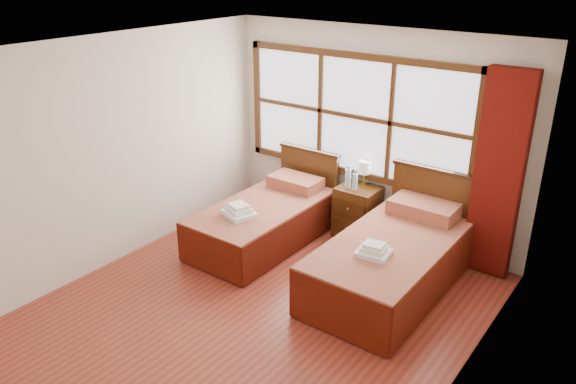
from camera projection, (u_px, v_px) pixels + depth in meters
The scene contains 15 objects.
floor at pixel (260, 308), 5.76m from camera, with size 4.50×4.50×0.00m, color #933724.
ceiling at pixel (254, 51), 4.74m from camera, with size 4.50×4.50×0.00m, color white.
wall_back at pixel (373, 134), 6.92m from camera, with size 4.00×4.00×0.00m, color silver.
wall_left at pixel (121, 151), 6.35m from camera, with size 4.50×4.50×0.00m, color silver.
wall_right at pixel (466, 254), 4.16m from camera, with size 4.50×4.50×0.00m, color silver.
window at pixel (354, 116), 6.95m from camera, with size 3.16×0.06×1.56m.
curtain at pixel (499, 176), 5.99m from camera, with size 0.50×0.16×2.30m, color #611009.
bed_left at pixel (266, 219), 7.01m from camera, with size 1.00×2.02×0.97m.
bed_right at pixel (394, 259), 6.03m from camera, with size 1.11×2.16×1.08m.
nightstand at pixel (357, 212), 7.12m from camera, with size 0.50×0.49×0.67m.
towels_left at pixel (239, 211), 6.56m from camera, with size 0.44×0.41×0.15m.
towels_right at pixel (374, 251), 5.58m from camera, with size 0.35×0.32×0.13m.
lamp at pixel (365, 168), 7.01m from camera, with size 0.16×0.16×0.31m.
bottle_near at pixel (348, 178), 6.95m from camera, with size 0.07×0.07×0.28m.
bottle_far at pixel (355, 181), 6.89m from camera, with size 0.06×0.06×0.24m.
Camera 1 is at (3.10, -3.72, 3.36)m, focal length 35.00 mm.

